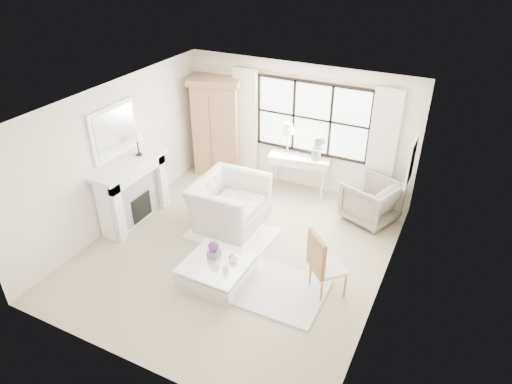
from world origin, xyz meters
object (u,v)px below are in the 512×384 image
console_table (299,173)px  club_armchair (229,203)px  coffee_table (217,272)px  armoire (217,126)px

console_table → club_armchair: club_armchair is taller
coffee_table → armoire: bearing=120.2°
coffee_table → club_armchair: bearing=112.8°
armoire → console_table: armoire is taller
club_armchair → console_table: bearing=-22.2°
console_table → coffee_table: bearing=-99.8°
console_table → coffee_table: (-0.06, -3.37, -0.22)m
club_armchair → armoire: bearing=35.2°
armoire → club_armchair: (1.27, -1.77, -0.69)m
armoire → console_table: size_ratio=1.66×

